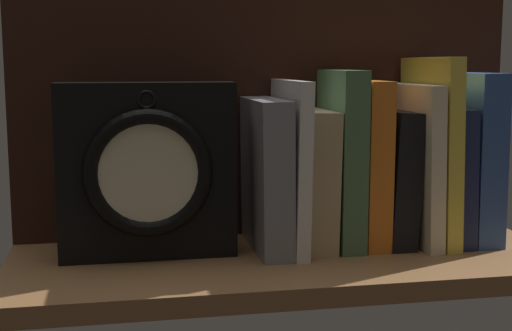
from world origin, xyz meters
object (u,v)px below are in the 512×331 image
(book_black_skeptic, at_px, (392,177))
(book_navy_bierce, at_px, (446,174))
(book_gray_chess, at_px, (266,175))
(book_yellow_seinlanguage, at_px, (430,150))
(book_green_romantic, at_px, (341,159))
(book_white_catcher, at_px, (290,165))
(book_orange_pandolfini, at_px, (366,163))
(framed_clock, at_px, (147,171))
(book_blue_modern, at_px, (469,157))
(book_cream_twain, at_px, (413,164))
(book_tan_shortstories, at_px, (312,179))

(book_black_skeptic, distance_m, book_navy_bierce, 0.08)
(book_gray_chess, relative_size, book_yellow_seinlanguage, 0.79)
(book_green_romantic, bearing_deg, book_black_skeptic, 0.00)
(book_white_catcher, bearing_deg, book_black_skeptic, 0.00)
(book_white_catcher, bearing_deg, book_orange_pandolfini, 0.00)
(book_gray_chess, distance_m, book_navy_bierce, 0.26)
(book_yellow_seinlanguage, distance_m, book_navy_bierce, 0.04)
(book_green_romantic, relative_size, book_navy_bierce, 1.27)
(book_green_romantic, relative_size, framed_clock, 1.06)
(book_gray_chess, bearing_deg, book_orange_pandolfini, 0.00)
(book_blue_modern, bearing_deg, book_gray_chess, 180.00)
(book_gray_chess, bearing_deg, book_green_romantic, 0.00)
(book_green_romantic, bearing_deg, book_navy_bierce, 0.00)
(book_black_skeptic, xyz_separation_m, book_navy_bierce, (0.08, 0.00, 0.00))
(book_green_romantic, relative_size, book_black_skeptic, 1.30)
(book_navy_bierce, bearing_deg, book_cream_twain, 180.00)
(book_tan_shortstories, bearing_deg, book_black_skeptic, 0.00)
(book_white_catcher, distance_m, book_tan_shortstories, 0.04)
(book_gray_chess, relative_size, book_orange_pandolfini, 0.90)
(book_gray_chess, height_order, book_green_romantic, book_green_romantic)
(book_black_skeptic, bearing_deg, book_yellow_seinlanguage, 0.00)
(book_tan_shortstories, distance_m, book_navy_bierce, 0.20)
(book_cream_twain, bearing_deg, book_navy_bierce, 0.00)
(book_orange_pandolfini, relative_size, book_yellow_seinlanguage, 0.88)
(book_gray_chess, height_order, book_cream_twain, book_cream_twain)
(book_green_romantic, height_order, book_cream_twain, book_green_romantic)
(book_orange_pandolfini, bearing_deg, book_white_catcher, 180.00)
(book_black_skeptic, bearing_deg, book_blue_modern, 0.00)
(book_white_catcher, height_order, book_black_skeptic, book_white_catcher)
(book_tan_shortstories, xyz_separation_m, book_green_romantic, (0.04, 0.00, 0.03))
(framed_clock, bearing_deg, book_green_romantic, 3.10)
(book_cream_twain, height_order, book_yellow_seinlanguage, book_yellow_seinlanguage)
(book_gray_chess, xyz_separation_m, book_blue_modern, (0.29, 0.00, 0.02))
(book_gray_chess, relative_size, book_green_romantic, 0.84)
(book_tan_shortstories, bearing_deg, book_gray_chess, 180.00)
(book_green_romantic, relative_size, book_blue_modern, 1.02)
(book_cream_twain, bearing_deg, framed_clock, -177.79)
(book_cream_twain, distance_m, book_navy_bierce, 0.05)
(book_cream_twain, xyz_separation_m, framed_clock, (-0.37, -0.01, 0.00))
(book_navy_bierce, height_order, framed_clock, framed_clock)
(book_white_catcher, distance_m, book_blue_modern, 0.26)
(book_yellow_seinlanguage, bearing_deg, book_blue_modern, 0.00)
(book_green_romantic, height_order, book_navy_bierce, book_green_romantic)
(book_tan_shortstories, bearing_deg, framed_clock, -176.34)
(book_yellow_seinlanguage, relative_size, book_blue_modern, 1.09)
(book_gray_chess, bearing_deg, book_black_skeptic, 0.00)
(book_tan_shortstories, distance_m, book_orange_pandolfini, 0.08)
(book_blue_modern, bearing_deg, book_green_romantic, 180.00)
(book_navy_bierce, bearing_deg, framed_clock, -178.05)
(book_orange_pandolfini, xyz_separation_m, book_yellow_seinlanguage, (0.09, 0.00, 0.02))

